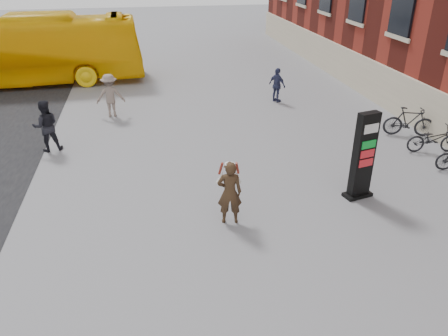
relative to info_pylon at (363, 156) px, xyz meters
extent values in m
plane|color=#9E9EA3|center=(-4.59, -0.83, -1.29)|extent=(100.00, 100.00, 0.00)
cube|color=beige|center=(4.85, 5.17, -0.39)|extent=(0.18, 44.00, 1.80)
cube|color=black|center=(0.00, 0.00, 0.00)|extent=(0.66, 0.39, 2.58)
cube|color=black|center=(0.00, 0.00, -1.24)|extent=(0.90, 0.59, 0.10)
cube|color=white|center=(0.00, 0.00, 0.88)|extent=(0.52, 0.39, 0.26)
cube|color=#097522|center=(0.00, 0.00, 0.41)|extent=(0.52, 0.39, 0.23)
cube|color=maroon|center=(0.00, 0.00, 0.14)|extent=(0.52, 0.39, 0.23)
cube|color=maroon|center=(0.00, 0.00, -0.14)|extent=(0.52, 0.39, 0.23)
imported|color=black|center=(-3.95, -0.63, -0.40)|extent=(0.70, 0.51, 1.77)
cylinder|color=white|center=(-3.95, -0.63, 0.40)|extent=(0.25, 0.25, 0.06)
cone|color=white|center=(-3.70, -0.40, -0.09)|extent=(0.26, 0.25, 0.43)
cylinder|color=maroon|center=(-3.70, -0.40, 0.17)|extent=(0.15, 0.14, 0.37)
cone|color=white|center=(-4.12, -0.34, -0.09)|extent=(0.25, 0.27, 0.43)
cylinder|color=maroon|center=(-4.12, -0.34, 0.17)|extent=(0.14, 0.16, 0.37)
imported|color=yellow|center=(-12.21, 14.48, 0.49)|extent=(12.85, 3.36, 3.56)
imported|color=black|center=(-9.40, 5.11, -0.36)|extent=(1.04, 0.89, 1.85)
imported|color=gray|center=(-7.33, 8.39, -0.37)|extent=(1.21, 0.72, 1.84)
imported|color=navy|center=(0.25, 9.02, -0.49)|extent=(0.83, 1.00, 1.60)
imported|color=black|center=(4.01, 2.46, -0.80)|extent=(1.91, 0.90, 0.97)
imported|color=black|center=(4.01, 4.00, -0.72)|extent=(1.97, 1.12, 1.14)
camera|label=1|loc=(-5.89, -10.17, 5.18)|focal=35.00mm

